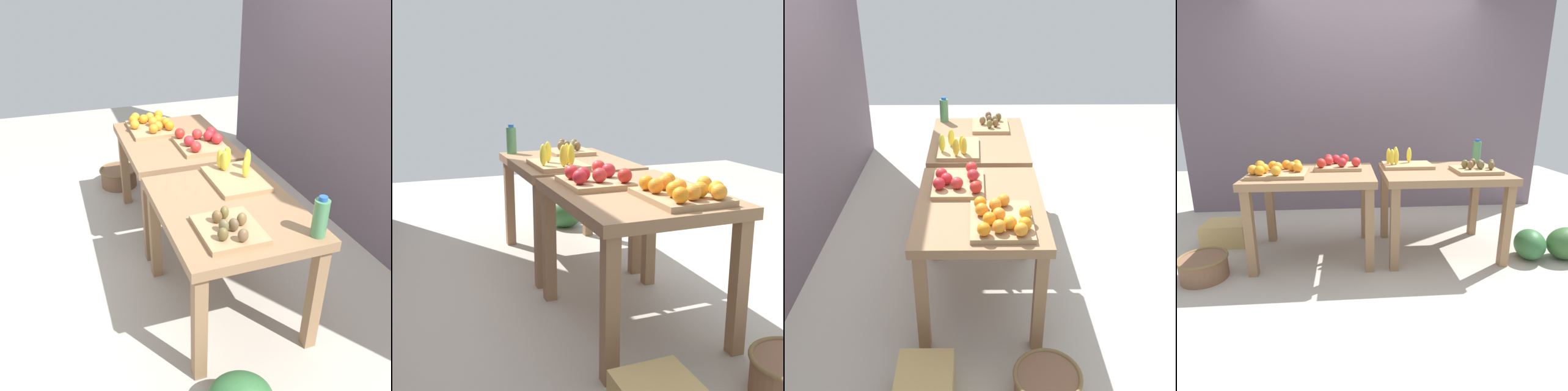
{
  "view_description": "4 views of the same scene",
  "coord_description": "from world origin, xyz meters",
  "views": [
    {
      "loc": [
        2.54,
        -0.88,
        2.01
      ],
      "look_at": [
        0.09,
        -0.04,
        0.59
      ],
      "focal_mm": 39.74,
      "sensor_mm": 36.0,
      "label": 1
    },
    {
      "loc": [
        -2.81,
        1.13,
        1.33
      ],
      "look_at": [
        0.07,
        0.02,
        0.6
      ],
      "focal_mm": 44.93,
      "sensor_mm": 36.0,
      "label": 2
    },
    {
      "loc": [
        -3.03,
        0.03,
        2.14
      ],
      "look_at": [
        -0.08,
        -0.01,
        0.55
      ],
      "focal_mm": 41.44,
      "sensor_mm": 36.0,
      "label": 3
    },
    {
      "loc": [
        -0.27,
        -2.65,
        1.3
      ],
      "look_at": [
        -0.05,
        -0.04,
        0.55
      ],
      "focal_mm": 29.01,
      "sensor_mm": 36.0,
      "label": 4
    }
  ],
  "objects": [
    {
      "name": "watermelon_pile",
      "position": [
        1.5,
        -0.25,
        0.14
      ],
      "size": [
        0.71,
        0.41,
        0.28
      ],
      "color": "#356230",
      "rests_on": "ground_plane"
    },
    {
      "name": "kiwi_bin",
      "position": [
        0.82,
        -0.11,
        0.79
      ],
      "size": [
        0.36,
        0.32,
        0.1
      ],
      "color": "tan",
      "rests_on": "display_table_right"
    },
    {
      "name": "water_bottle",
      "position": [
        0.99,
        0.31,
        0.87
      ],
      "size": [
        0.08,
        0.08,
        0.23
      ],
      "color": "#4C8C59",
      "rests_on": "display_table_right"
    },
    {
      "name": "display_table_right",
      "position": [
        0.56,
        0.0,
        0.65
      ],
      "size": [
        1.04,
        0.8,
        0.76
      ],
      "color": "#936E4C",
      "rests_on": "ground_plane"
    },
    {
      "name": "apple_bin",
      "position": [
        -0.35,
        0.14,
        0.8
      ],
      "size": [
        0.41,
        0.35,
        0.11
      ],
      "color": "tan",
      "rests_on": "display_table_left"
    },
    {
      "name": "back_wall",
      "position": [
        0.0,
        1.35,
        1.5
      ],
      "size": [
        4.4,
        0.12,
        3.0
      ],
      "primitive_type": "cube",
      "color": "#655762",
      "rests_on": "ground_plane"
    },
    {
      "name": "cardboard_produce_box",
      "position": [
        -1.44,
        0.3,
        0.11
      ],
      "size": [
        0.4,
        0.3,
        0.22
      ],
      "primitive_type": "cube",
      "color": "tan",
      "rests_on": "ground_plane"
    },
    {
      "name": "display_table_left",
      "position": [
        -0.56,
        0.0,
        0.65
      ],
      "size": [
        1.04,
        0.8,
        0.76
      ],
      "color": "#936E4C",
      "rests_on": "ground_plane"
    },
    {
      "name": "ground_plane",
      "position": [
        0.0,
        0.0,
        0.0
      ],
      "size": [
        8.0,
        8.0,
        0.0
      ],
      "primitive_type": "plane",
      "color": "#B5AC9E"
    },
    {
      "name": "wicker_basket",
      "position": [
        -1.39,
        -0.35,
        0.1
      ],
      "size": [
        0.37,
        0.37,
        0.18
      ],
      "color": "brown",
      "rests_on": "ground_plane"
    },
    {
      "name": "orange_bin",
      "position": [
        -0.82,
        -0.12,
        0.8
      ],
      "size": [
        0.45,
        0.37,
        0.11
      ],
      "color": "tan",
      "rests_on": "display_table_left"
    },
    {
      "name": "banana_crate",
      "position": [
        0.26,
        0.17,
        0.8
      ],
      "size": [
        0.44,
        0.32,
        0.17
      ],
      "color": "tan",
      "rests_on": "display_table_right"
    }
  ]
}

